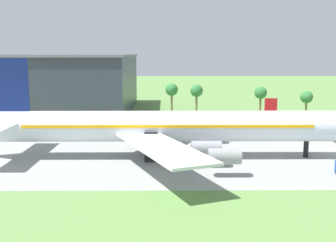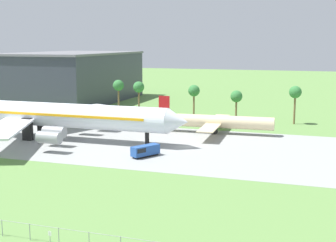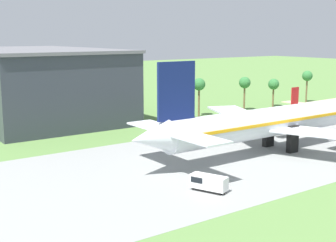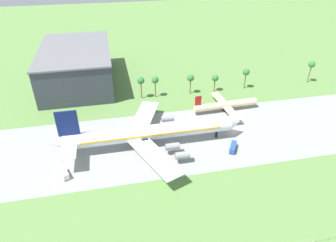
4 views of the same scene
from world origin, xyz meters
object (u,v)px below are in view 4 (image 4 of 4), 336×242
(baggage_tug, at_px, (64,173))
(regional_aircraft, at_px, (225,105))
(jet_airliner, at_px, (148,133))
(terminal_building, at_px, (77,65))
(catering_van, at_px, (233,148))

(baggage_tug, bearing_deg, regional_aircraft, 23.77)
(jet_airliner, height_order, terminal_building, terminal_building)
(baggage_tug, xyz_separation_m, catering_van, (62.48, 1.56, -0.04))
(terminal_building, bearing_deg, regional_aircraft, -35.11)
(catering_van, xyz_separation_m, terminal_building, (-60.29, 77.75, 8.51))
(regional_aircraft, bearing_deg, terminal_building, 144.89)
(regional_aircraft, distance_m, baggage_tug, 77.28)
(baggage_tug, distance_m, catering_van, 62.50)
(terminal_building, bearing_deg, baggage_tug, -91.58)
(jet_airliner, distance_m, catering_van, 33.06)
(regional_aircraft, bearing_deg, catering_van, -105.54)
(baggage_tug, xyz_separation_m, terminal_building, (2.19, 79.30, 8.47))
(regional_aircraft, bearing_deg, jet_airliner, -153.45)
(regional_aircraft, bearing_deg, baggage_tug, -156.23)
(jet_airliner, height_order, catering_van, jet_airliner)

